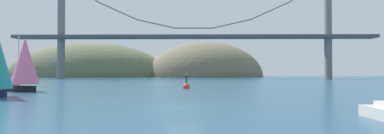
# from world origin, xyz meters

# --- Properties ---
(ground_plane) EXTENTS (360.00, 360.00, 0.00)m
(ground_plane) POSITION_xyz_m (0.00, 0.00, 0.00)
(ground_plane) COLOR navy
(headland_left) EXTENTS (82.75, 44.00, 35.93)m
(headland_left) POSITION_xyz_m (-55.00, 135.00, 0.00)
(headland_left) COLOR #5B6647
(headland_left) RESTS_ON ground_plane
(headland_center) EXTENTS (60.17, 44.00, 36.27)m
(headland_center) POSITION_xyz_m (5.00, 135.00, 0.00)
(headland_center) COLOR #6B664C
(headland_center) RESTS_ON ground_plane
(suspension_bridge) EXTENTS (139.38, 6.00, 39.92)m
(suspension_bridge) POSITION_xyz_m (0.00, 95.00, 17.77)
(suspension_bridge) COLOR slate
(suspension_bridge) RESTS_ON ground_plane
(sailboat_pink_spinnaker) EXTENTS (7.42, 5.49, 8.03)m
(sailboat_pink_spinnaker) POSITION_xyz_m (-22.94, 18.58, 3.86)
(sailboat_pink_spinnaker) COLOR black
(sailboat_pink_spinnaker) RESTS_ON ground_plane
(channel_buoy) EXTENTS (1.10, 1.10, 2.64)m
(channel_buoy) POSITION_xyz_m (-0.72, 26.73, 0.37)
(channel_buoy) COLOR red
(channel_buoy) RESTS_ON ground_plane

